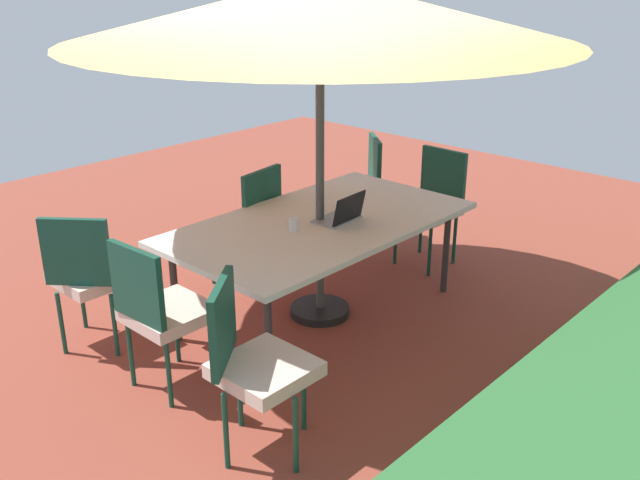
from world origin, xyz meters
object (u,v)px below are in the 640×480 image
at_px(chair_east, 160,308).
at_px(cup, 293,224).
at_px(dining_table, 320,226).
at_px(chair_northeast, 253,359).
at_px(chair_southwest, 358,184).
at_px(chair_west, 432,202).
at_px(chair_southeast, 89,272).
at_px(patio_umbrella, 320,10).
at_px(chair_south, 248,219).
at_px(laptop, 341,215).

distance_m(chair_east, cup, 1.11).
xyz_separation_m(dining_table, chair_northeast, (1.37, 0.79, -0.15)).
bearing_deg(chair_east, chair_southwest, -78.50).
distance_m(chair_west, chair_southwest, 0.79).
bearing_deg(chair_northeast, chair_southeast, 52.62).
distance_m(chair_southwest, cup, 1.79).
bearing_deg(chair_east, patio_umbrella, -95.08).
distance_m(dining_table, chair_east, 1.36).
xyz_separation_m(dining_table, chair_southeast, (1.37, -0.81, -0.15)).
relative_size(dining_table, chair_west, 2.25).
distance_m(chair_east, chair_west, 2.72).
bearing_deg(chair_west, chair_northeast, -72.88).
height_order(chair_south, chair_southeast, same).
relative_size(dining_table, chair_southwest, 2.25).
xyz_separation_m(chair_west, chair_southeast, (2.74, -0.84, 0.00)).
distance_m(patio_umbrella, chair_east, 2.11).
bearing_deg(chair_east, chair_northeast, 175.46).
relative_size(chair_west, chair_southwest, 1.00).
bearing_deg(patio_umbrella, chair_southwest, -150.53).
bearing_deg(cup, patio_umbrella, 179.56).
distance_m(dining_table, chair_southwest, 1.54).
height_order(chair_east, laptop, chair_east).
height_order(dining_table, chair_southwest, chair_southwest).
distance_m(chair_south, laptop, 0.95).
bearing_deg(patio_umbrella, chair_south, -91.38).
relative_size(patio_umbrella, chair_southwest, 3.39).
height_order(dining_table, patio_umbrella, patio_umbrella).
relative_size(chair_south, chair_southwest, 1.00).
distance_m(chair_south, chair_southwest, 1.32).
height_order(chair_south, laptop, chair_south).
height_order(chair_east, chair_southwest, same).
xyz_separation_m(chair_southwest, chair_southeast, (2.71, -0.06, 0.00)).
bearing_deg(chair_northeast, dining_table, -7.53).
relative_size(chair_northeast, laptop, 2.94).
relative_size(chair_east, chair_southeast, 1.00).
height_order(chair_south, chair_east, same).
relative_size(patio_umbrella, chair_east, 3.39).
distance_m(patio_umbrella, chair_west, 2.12).
distance_m(chair_northeast, chair_southwest, 3.12).
bearing_deg(chair_southwest, chair_southeast, -50.37).
distance_m(chair_southwest, laptop, 1.55).
bearing_deg(dining_table, patio_umbrella, 0.00).
bearing_deg(chair_northeast, chair_east, 51.40).
distance_m(dining_table, chair_northeast, 1.59).
xyz_separation_m(dining_table, patio_umbrella, (0.00, 0.00, 1.46)).
distance_m(patio_umbrella, chair_south, 1.80).
relative_size(chair_southeast, laptop, 2.94).
distance_m(patio_umbrella, chair_northeast, 2.26).
height_order(laptop, cup, laptop).
bearing_deg(chair_west, cup, -89.47).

